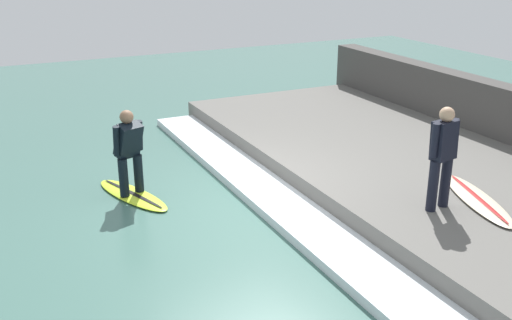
{
  "coord_description": "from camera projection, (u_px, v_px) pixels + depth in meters",
  "views": [
    {
      "loc": [
        -3.6,
        -8.24,
        4.04
      ],
      "look_at": [
        0.37,
        0.0,
        0.7
      ],
      "focal_mm": 42.0,
      "sensor_mm": 36.0,
      "label": 1
    }
  ],
  "objects": [
    {
      "name": "back_wall",
      "position": [
        496.0,
        120.0,
        11.89
      ],
      "size": [
        0.5,
        10.77,
        1.43
      ],
      "primitive_type": "cube",
      "color": "#474442",
      "rests_on": "ground_plane"
    },
    {
      "name": "surfboard_waiting_near",
      "position": [
        477.0,
        199.0,
        8.9
      ],
      "size": [
        1.07,
        2.01,
        0.07
      ],
      "color": "beige",
      "rests_on": "concrete_ledge"
    },
    {
      "name": "ground_plane",
      "position": [
        236.0,
        203.0,
        9.83
      ],
      "size": [
        28.0,
        28.0,
        0.0
      ],
      "primitive_type": "plane",
      "color": "#426B60"
    },
    {
      "name": "wave_foam_crest",
      "position": [
        267.0,
        193.0,
        10.04
      ],
      "size": [
        0.87,
        9.74,
        0.14
      ],
      "primitive_type": "cube",
      "color": "silver",
      "rests_on": "ground_plane"
    },
    {
      "name": "surfboard_riding",
      "position": [
        133.0,
        195.0,
        10.08
      ],
      "size": [
        1.07,
        1.9,
        0.07
      ],
      "color": "#BFE02D",
      "rests_on": "ground_plane"
    },
    {
      "name": "concrete_ledge",
      "position": [
        395.0,
        162.0,
        11.07
      ],
      "size": [
        4.4,
        10.25,
        0.4
      ],
      "primitive_type": "cube",
      "color": "#66635E",
      "rests_on": "ground_plane"
    },
    {
      "name": "surfer_waiting_near",
      "position": [
        443.0,
        153.0,
        8.4
      ],
      "size": [
        0.51,
        0.29,
        1.51
      ],
      "color": "black",
      "rests_on": "concrete_ledge"
    },
    {
      "name": "surfer_riding",
      "position": [
        129.0,
        148.0,
        9.79
      ],
      "size": [
        0.52,
        0.51,
        1.45
      ],
      "color": "black",
      "rests_on": "surfboard_riding"
    }
  ]
}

